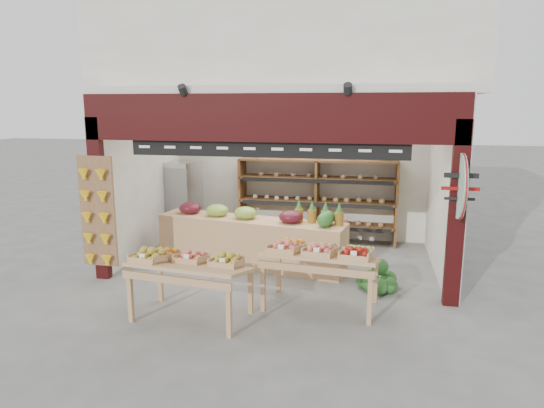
{
  "coord_description": "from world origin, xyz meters",
  "views": [
    {
      "loc": [
        1.58,
        -8.01,
        2.82
      ],
      "look_at": [
        -0.06,
        -0.2,
        1.2
      ],
      "focal_mm": 32.0,
      "sensor_mm": 36.0,
      "label": 1
    }
  ],
  "objects_px": {
    "cardboard_stack": "(207,238)",
    "display_table_left": "(186,263)",
    "refrigerator": "(183,200)",
    "mid_counter": "(250,240)",
    "display_table_right": "(321,253)",
    "back_shelving": "(317,184)",
    "watermelon_pile": "(377,280)"
  },
  "relations": [
    {
      "from": "display_table_left",
      "to": "display_table_right",
      "type": "xyz_separation_m",
      "value": [
        1.75,
        0.65,
        0.05
      ]
    },
    {
      "from": "refrigerator",
      "to": "mid_counter",
      "type": "height_order",
      "value": "refrigerator"
    },
    {
      "from": "watermelon_pile",
      "to": "refrigerator",
      "type": "bearing_deg",
      "value": 151.07
    },
    {
      "from": "cardboard_stack",
      "to": "display_table_right",
      "type": "distance_m",
      "value": 3.49
    },
    {
      "from": "display_table_right",
      "to": "watermelon_pile",
      "type": "height_order",
      "value": "display_table_right"
    },
    {
      "from": "back_shelving",
      "to": "refrigerator",
      "type": "relative_size",
      "value": 1.97
    },
    {
      "from": "display_table_left",
      "to": "cardboard_stack",
      "type": "bearing_deg",
      "value": 104.23
    },
    {
      "from": "back_shelving",
      "to": "display_table_right",
      "type": "xyz_separation_m",
      "value": [
        0.46,
        -3.44,
        -0.43
      ]
    },
    {
      "from": "back_shelving",
      "to": "watermelon_pile",
      "type": "xyz_separation_m",
      "value": [
        1.26,
        -2.61,
        -1.06
      ]
    },
    {
      "from": "mid_counter",
      "to": "display_table_left",
      "type": "bearing_deg",
      "value": -98.03
    },
    {
      "from": "refrigerator",
      "to": "display_table_right",
      "type": "relative_size",
      "value": 1.0
    },
    {
      "from": "back_shelving",
      "to": "watermelon_pile",
      "type": "distance_m",
      "value": 3.09
    },
    {
      "from": "back_shelving",
      "to": "display_table_right",
      "type": "distance_m",
      "value": 3.5
    },
    {
      "from": "cardboard_stack",
      "to": "mid_counter",
      "type": "height_order",
      "value": "mid_counter"
    },
    {
      "from": "mid_counter",
      "to": "display_table_left",
      "type": "xyz_separation_m",
      "value": [
        -0.32,
        -2.25,
        0.28
      ]
    },
    {
      "from": "refrigerator",
      "to": "watermelon_pile",
      "type": "xyz_separation_m",
      "value": [
        4.12,
        -2.28,
        -0.67
      ]
    },
    {
      "from": "refrigerator",
      "to": "display_table_left",
      "type": "height_order",
      "value": "refrigerator"
    },
    {
      "from": "display_table_left",
      "to": "watermelon_pile",
      "type": "bearing_deg",
      "value": 30.05
    },
    {
      "from": "display_table_right",
      "to": "watermelon_pile",
      "type": "relative_size",
      "value": 2.6
    },
    {
      "from": "mid_counter",
      "to": "display_table_right",
      "type": "xyz_separation_m",
      "value": [
        1.44,
        -1.6,
        0.33
      ]
    },
    {
      "from": "mid_counter",
      "to": "display_table_right",
      "type": "distance_m",
      "value": 2.18
    },
    {
      "from": "mid_counter",
      "to": "display_table_right",
      "type": "height_order",
      "value": "mid_counter"
    },
    {
      "from": "cardboard_stack",
      "to": "refrigerator",
      "type": "bearing_deg",
      "value": 136.87
    },
    {
      "from": "back_shelving",
      "to": "mid_counter",
      "type": "relative_size",
      "value": 0.94
    },
    {
      "from": "cardboard_stack",
      "to": "display_table_left",
      "type": "relative_size",
      "value": 0.59
    },
    {
      "from": "display_table_left",
      "to": "mid_counter",
      "type": "bearing_deg",
      "value": 81.97
    },
    {
      "from": "cardboard_stack",
      "to": "back_shelving",
      "type": "bearing_deg",
      "value": 27.88
    },
    {
      "from": "cardboard_stack",
      "to": "display_table_left",
      "type": "distance_m",
      "value": 3.14
    },
    {
      "from": "back_shelving",
      "to": "display_table_left",
      "type": "height_order",
      "value": "back_shelving"
    },
    {
      "from": "display_table_right",
      "to": "watermelon_pile",
      "type": "xyz_separation_m",
      "value": [
        0.8,
        0.83,
        -0.63
      ]
    },
    {
      "from": "refrigerator",
      "to": "display_table_right",
      "type": "xyz_separation_m",
      "value": [
        3.32,
        -3.11,
        -0.04
      ]
    },
    {
      "from": "mid_counter",
      "to": "display_table_right",
      "type": "bearing_deg",
      "value": -48.12
    }
  ]
}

